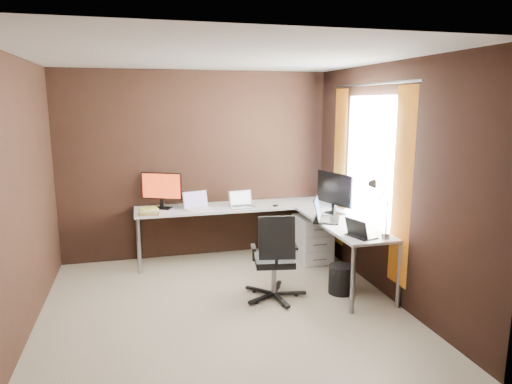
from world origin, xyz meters
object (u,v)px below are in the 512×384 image
(laptop_black_small, at_px, (359,233))
(book_stack, at_px, (149,211))
(desk_lamp, at_px, (378,202))
(drawer_pedestal, at_px, (312,239))
(monitor_right, at_px, (335,191))
(wastebasket, at_px, (341,279))
(monitor_left, at_px, (162,188))
(laptop_silver, at_px, (241,203))
(office_chair, at_px, (274,274))
(laptop_white, at_px, (197,205))
(laptop_black_big, at_px, (323,215))

(laptop_black_small, relative_size, book_stack, 1.32)
(book_stack, xyz_separation_m, desk_lamp, (2.22, -1.59, 0.34))
(laptop_black_small, bearing_deg, drawer_pedestal, -19.57)
(monitor_right, xyz_separation_m, wastebasket, (-0.19, -0.67, -0.86))
(drawer_pedestal, relative_size, monitor_left, 1.21)
(laptop_silver, relative_size, desk_lamp, 0.55)
(monitor_right, xyz_separation_m, book_stack, (-2.21, 0.56, -0.25))
(monitor_left, distance_m, office_chair, 1.96)
(monitor_left, xyz_separation_m, desk_lamp, (2.04, -1.88, 0.11))
(drawer_pedestal, height_order, laptop_white, laptop_white)
(book_stack, distance_m, office_chair, 1.79)
(laptop_white, xyz_separation_m, book_stack, (-0.61, -0.15, -0.01))
(monitor_right, bearing_deg, office_chair, 107.21)
(laptop_silver, bearing_deg, drawer_pedestal, -20.93)
(monitor_left, xyz_separation_m, office_chair, (1.08, -1.47, -0.71))
(laptop_black_small, distance_m, desk_lamp, 0.37)
(monitor_left, bearing_deg, laptop_white, 6.98)
(laptop_silver, xyz_separation_m, laptop_black_big, (0.77, -0.91, 0.01))
(laptop_white, xyz_separation_m, wastebasket, (1.40, -1.38, -0.62))
(monitor_right, bearing_deg, book_stack, 59.88)
(drawer_pedestal, relative_size, office_chair, 0.63)
(drawer_pedestal, height_order, laptop_black_small, laptop_black_small)
(drawer_pedestal, bearing_deg, laptop_black_big, -101.68)
(monitor_left, bearing_deg, laptop_silver, 15.07)
(book_stack, relative_size, office_chair, 0.27)
(laptop_silver, distance_m, laptop_black_small, 1.85)
(drawer_pedestal, height_order, laptop_silver, laptop_silver)
(drawer_pedestal, relative_size, wastebasket, 1.90)
(laptop_white, distance_m, book_stack, 0.63)
(monitor_right, relative_size, laptop_black_big, 1.25)
(laptop_white, xyz_separation_m, office_chair, (0.64, -1.33, -0.50))
(desk_lamp, bearing_deg, laptop_black_small, 143.24)
(desk_lamp, bearing_deg, laptop_black_big, 90.87)
(laptop_black_big, height_order, office_chair, laptop_black_big)
(drawer_pedestal, bearing_deg, laptop_black_small, -91.84)
(monitor_left, xyz_separation_m, wastebasket, (1.84, -1.52, -0.83))
(monitor_right, height_order, laptop_white, monitor_right)
(laptop_black_small, bearing_deg, book_stack, 35.67)
(laptop_black_small, bearing_deg, laptop_black_big, -10.53)
(laptop_white, distance_m, laptop_silver, 0.58)
(laptop_black_small, height_order, desk_lamp, desk_lamp)
(wastebasket, bearing_deg, book_stack, 148.66)
(monitor_right, height_order, office_chair, monitor_right)
(drawer_pedestal, bearing_deg, laptop_white, 168.65)
(desk_lamp, bearing_deg, wastebasket, 102.51)
(drawer_pedestal, xyz_separation_m, monitor_right, (0.11, -0.41, 0.72))
(laptop_silver, bearing_deg, monitor_left, 164.39)
(laptop_black_big, height_order, wastebasket, laptop_black_big)
(laptop_white, relative_size, desk_lamp, 0.62)
(laptop_black_big, bearing_deg, laptop_black_small, -145.65)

